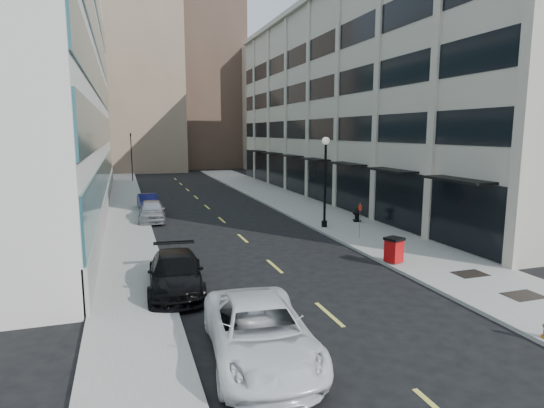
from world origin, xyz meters
TOP-DOWN VIEW (x-y plane):
  - ground at (0.00, 0.00)m, footprint 160.00×160.00m
  - sidewalk_right at (7.50, 20.00)m, footprint 5.00×80.00m
  - sidewalk_left at (-6.50, 20.00)m, footprint 3.00×80.00m
  - building_right at (16.94, 26.99)m, footprint 15.30×46.50m
  - skyline_tan_near at (-4.00, 68.00)m, footprint 14.00×18.00m
  - skyline_brown at (8.00, 72.00)m, footprint 12.00×16.00m
  - skyline_tan_far at (-14.00, 78.00)m, footprint 12.00×14.00m
  - skyline_stone at (18.00, 66.00)m, footprint 10.00×14.00m
  - grate_mid at (7.60, 1.00)m, footprint 1.40×1.00m
  - grate_far at (7.60, 3.80)m, footprint 1.40×1.00m
  - road_centerline at (0.00, 17.00)m, footprint 0.15×68.20m
  - traffic_signal at (-5.50, 48.00)m, footprint 0.66×0.66m
  - car_white_van at (-3.20, -0.29)m, footprint 3.24×6.09m
  - car_black_pickup at (-4.80, 6.00)m, footprint 2.54×5.35m
  - car_silver_sedan at (-4.80, 21.00)m, footprint 2.10×4.60m
  - car_blue_sedan at (-4.80, 25.64)m, footprint 1.66×4.17m
  - trash_bin at (5.40, 6.36)m, footprint 0.95×0.95m
  - lamppost at (5.72, 14.86)m, footprint 0.49×0.49m
  - sign_post at (6.30, 11.28)m, footprint 0.24×0.13m
  - urn_planter at (8.60, 15.79)m, footprint 0.61×0.61m

SIDE VIEW (x-z plane):
  - ground at x=0.00m, z-range 0.00..0.00m
  - road_centerline at x=0.00m, z-range 0.00..0.01m
  - sidewalk_right at x=7.50m, z-range 0.00..0.15m
  - sidewalk_left at x=-6.50m, z-range 0.00..0.15m
  - grate_mid at x=7.60m, z-range 0.15..0.16m
  - grate_far at x=7.60m, z-range 0.15..0.16m
  - urn_planter at x=8.60m, z-range 0.24..1.09m
  - car_blue_sedan at x=-4.80m, z-range 0.00..1.35m
  - car_black_pickup at x=-4.80m, z-range 0.00..1.51m
  - car_silver_sedan at x=-4.80m, z-range 0.00..1.53m
  - trash_bin at x=5.40m, z-range 0.20..1.41m
  - car_white_van at x=-3.20m, z-range 0.00..1.63m
  - sign_post at x=6.30m, z-range 0.48..2.61m
  - lamppost at x=5.72m, z-range 0.67..6.61m
  - traffic_signal at x=-5.50m, z-range 2.23..9.21m
  - building_right at x=16.94m, z-range -0.13..18.12m
  - skyline_stone at x=18.00m, z-range 0.00..20.00m
  - skyline_tan_far at x=-14.00m, z-range 0.00..22.00m
  - skyline_tan_near at x=-4.00m, z-range 0.00..28.00m
  - skyline_brown at x=8.00m, z-range 0.00..34.00m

